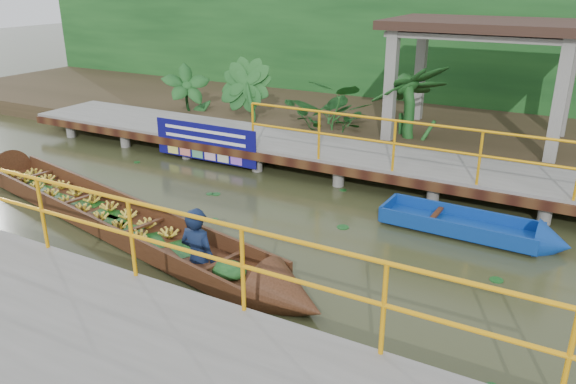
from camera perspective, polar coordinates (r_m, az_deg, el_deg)
The scene contains 10 objects.
ground at distance 10.13m, azimuth -6.37°, elevation -3.07°, with size 80.00×80.00×0.00m, color #292F17.
land_strip at distance 16.42m, azimuth 8.81°, elevation 7.09°, with size 30.00×8.00×0.45m, color #302718.
far_dock at distance 12.72m, azimuth 2.48°, elevation 4.41°, with size 16.00×2.06×1.66m.
near_dock at distance 6.70m, azimuth -20.53°, elevation -15.18°, with size 18.00×2.40×1.73m.
pavilion at distance 14.07m, azimuth 19.49°, elevation 14.60°, with size 4.40×3.00×3.00m.
foliage_backdrop at distance 18.44m, azimuth 11.93°, elevation 14.03°, with size 30.00×0.80×4.00m, color #143F18.
vendor_boat at distance 10.20m, azimuth -16.83°, elevation -2.24°, with size 9.53×2.89×2.12m.
moored_blue_boat at distance 9.96m, azimuth 21.13°, elevation -4.05°, with size 3.10×0.92×0.73m.
blue_banner at distance 13.09m, azimuth -8.44°, elevation 5.04°, with size 2.77×0.04×0.86m.
tropical_plants at distance 13.75m, azimuth 11.11°, elevation 8.25°, with size 14.14×1.14×1.42m.
Camera 1 is at (5.41, -7.51, 4.12)m, focal length 35.00 mm.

